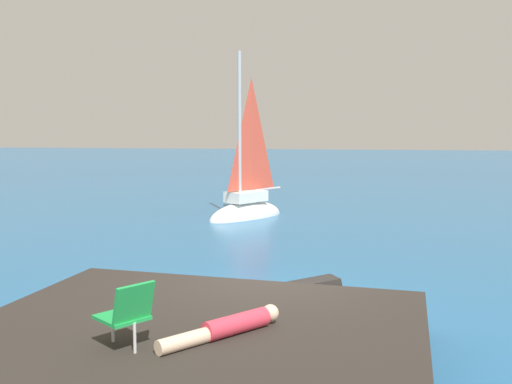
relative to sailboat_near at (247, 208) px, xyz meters
The scene contains 7 objects.
ground_plane 10.52m from the sailboat_near, 76.92° to the right, with size 160.00×160.00×0.00m, color #236093.
shore_ledge 13.03m from the sailboat_near, 81.99° to the right, with size 5.79×4.74×0.64m, color #2D2823.
boulder_seaward 10.46m from the sailboat_near, 89.38° to the right, with size 1.10×0.88×0.60m, color #2B2326.
boulder_inland 10.40m from the sailboat_near, 74.24° to the right, with size 1.59×1.28×0.88m, color #2C2926.
sailboat_near is the anchor object (origin of this frame).
person_sunbather 13.36m from the sailboat_near, 79.93° to the right, with size 1.24×1.43×0.25m.
beach_chair 13.84m from the sailboat_near, 84.57° to the right, with size 0.76×0.74×0.80m.
Camera 1 is at (1.44, -9.36, 3.13)m, focal length 39.73 mm.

